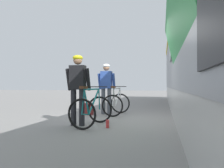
{
  "coord_description": "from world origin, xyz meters",
  "views": [
    {
      "loc": [
        1.04,
        -6.31,
        0.99
      ],
      "look_at": [
        -0.55,
        0.5,
        1.05
      ],
      "focal_mm": 34.85,
      "sensor_mm": 36.0,
      "label": 1
    }
  ],
  "objects_px": {
    "cyclist_far_in_blue": "(106,84)",
    "bicycle_far_white": "(117,103)",
    "cyclist_near_in_dark": "(78,83)",
    "water_bottle_near_the_bikes": "(108,124)",
    "train_car": "(218,57)",
    "backpack_on_platform": "(89,109)",
    "bicycle_near_teal": "(91,110)",
    "water_bottle_by_the_backpack": "(84,112)"
  },
  "relations": [
    {
      "from": "cyclist_far_in_blue",
      "to": "water_bottle_by_the_backpack",
      "type": "distance_m",
      "value": 1.24
    },
    {
      "from": "bicycle_far_white",
      "to": "water_bottle_near_the_bikes",
      "type": "xyz_separation_m",
      "value": [
        0.27,
        -2.29,
        -0.31
      ]
    },
    {
      "from": "backpack_on_platform",
      "to": "water_bottle_by_the_backpack",
      "type": "xyz_separation_m",
      "value": [
        -0.19,
        0.01,
        -0.1
      ]
    },
    {
      "from": "train_car",
      "to": "backpack_on_platform",
      "type": "bearing_deg",
      "value": -169.51
    },
    {
      "from": "cyclist_far_in_blue",
      "to": "bicycle_near_teal",
      "type": "height_order",
      "value": "cyclist_far_in_blue"
    },
    {
      "from": "bicycle_far_white",
      "to": "water_bottle_near_the_bikes",
      "type": "distance_m",
      "value": 2.33
    },
    {
      "from": "bicycle_far_white",
      "to": "water_bottle_by_the_backpack",
      "type": "xyz_separation_m",
      "value": [
        -1.12,
        -0.19,
        -0.31
      ]
    },
    {
      "from": "train_car",
      "to": "water_bottle_by_the_backpack",
      "type": "bearing_deg",
      "value": -170.04
    },
    {
      "from": "bicycle_near_teal",
      "to": "train_car",
      "type": "bearing_deg",
      "value": 38.04
    },
    {
      "from": "train_car",
      "to": "cyclist_far_in_blue",
      "type": "distance_m",
      "value": 3.86
    },
    {
      "from": "bicycle_far_white",
      "to": "cyclist_near_in_dark",
      "type": "bearing_deg",
      "value": -103.94
    },
    {
      "from": "bicycle_far_white",
      "to": "water_bottle_by_the_backpack",
      "type": "relative_size",
      "value": 5.78
    },
    {
      "from": "cyclist_near_in_dark",
      "to": "bicycle_near_teal",
      "type": "bearing_deg",
      "value": 0.75
    },
    {
      "from": "train_car",
      "to": "cyclist_far_in_blue",
      "type": "bearing_deg",
      "value": -172.44
    },
    {
      "from": "train_car",
      "to": "backpack_on_platform",
      "type": "xyz_separation_m",
      "value": [
        -4.26,
        -0.79,
        -1.77
      ]
    },
    {
      "from": "cyclist_far_in_blue",
      "to": "backpack_on_platform",
      "type": "relative_size",
      "value": 4.4
    },
    {
      "from": "cyclist_near_in_dark",
      "to": "water_bottle_by_the_backpack",
      "type": "height_order",
      "value": "cyclist_near_in_dark"
    },
    {
      "from": "cyclist_near_in_dark",
      "to": "bicycle_far_white",
      "type": "relative_size",
      "value": 1.59
    },
    {
      "from": "cyclist_far_in_blue",
      "to": "bicycle_far_white",
      "type": "height_order",
      "value": "cyclist_far_in_blue"
    },
    {
      "from": "cyclist_near_in_dark",
      "to": "water_bottle_near_the_bikes",
      "type": "height_order",
      "value": "cyclist_near_in_dark"
    },
    {
      "from": "backpack_on_platform",
      "to": "water_bottle_near_the_bikes",
      "type": "height_order",
      "value": "backpack_on_platform"
    },
    {
      "from": "backpack_on_platform",
      "to": "water_bottle_near_the_bikes",
      "type": "distance_m",
      "value": 2.42
    },
    {
      "from": "train_car",
      "to": "cyclist_near_in_dark",
      "type": "xyz_separation_m",
      "value": [
        -3.86,
        -2.75,
        -0.91
      ]
    },
    {
      "from": "cyclist_far_in_blue",
      "to": "bicycle_far_white",
      "type": "relative_size",
      "value": 1.59
    },
    {
      "from": "water_bottle_by_the_backpack",
      "to": "water_bottle_near_the_bikes",
      "type": "bearing_deg",
      "value": -56.6
    },
    {
      "from": "water_bottle_near_the_bikes",
      "to": "train_car",
      "type": "bearing_deg",
      "value": 43.3
    },
    {
      "from": "bicycle_far_white",
      "to": "water_bottle_near_the_bikes",
      "type": "relative_size",
      "value": 5.89
    },
    {
      "from": "bicycle_far_white",
      "to": "water_bottle_by_the_backpack",
      "type": "bearing_deg",
      "value": -170.34
    },
    {
      "from": "water_bottle_near_the_bikes",
      "to": "bicycle_near_teal",
      "type": "bearing_deg",
      "value": 162.71
    },
    {
      "from": "bicycle_near_teal",
      "to": "water_bottle_by_the_backpack",
      "type": "relative_size",
      "value": 5.97
    },
    {
      "from": "cyclist_far_in_blue",
      "to": "bicycle_near_teal",
      "type": "distance_m",
      "value": 2.35
    },
    {
      "from": "cyclist_near_in_dark",
      "to": "water_bottle_near_the_bikes",
      "type": "bearing_deg",
      "value": -9.5
    },
    {
      "from": "train_car",
      "to": "bicycle_far_white",
      "type": "relative_size",
      "value": 16.78
    },
    {
      "from": "train_car",
      "to": "bicycle_far_white",
      "type": "distance_m",
      "value": 3.72
    },
    {
      "from": "bicycle_near_teal",
      "to": "backpack_on_platform",
      "type": "relative_size",
      "value": 2.86
    },
    {
      "from": "backpack_on_platform",
      "to": "water_bottle_near_the_bikes",
      "type": "bearing_deg",
      "value": -51.32
    },
    {
      "from": "bicycle_near_teal",
      "to": "cyclist_near_in_dark",
      "type": "bearing_deg",
      "value": -179.25
    },
    {
      "from": "bicycle_near_teal",
      "to": "backpack_on_platform",
      "type": "bearing_deg",
      "value": 111.07
    },
    {
      "from": "cyclist_far_in_blue",
      "to": "water_bottle_near_the_bikes",
      "type": "height_order",
      "value": "cyclist_far_in_blue"
    },
    {
      "from": "bicycle_near_teal",
      "to": "water_bottle_near_the_bikes",
      "type": "relative_size",
      "value": 6.08
    },
    {
      "from": "water_bottle_by_the_backpack",
      "to": "bicycle_near_teal",
      "type": "bearing_deg",
      "value": -64.43
    },
    {
      "from": "cyclist_far_in_blue",
      "to": "backpack_on_platform",
      "type": "bearing_deg",
      "value": -151.59
    }
  ]
}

